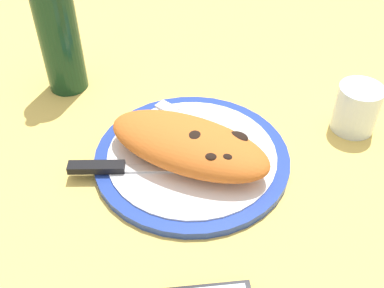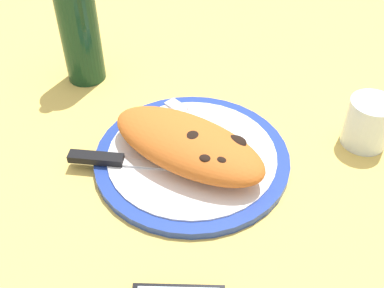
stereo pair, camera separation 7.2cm
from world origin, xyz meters
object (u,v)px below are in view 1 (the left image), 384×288
plate (192,157)px  water_glass (356,110)px  calzone (190,145)px  wine_bottle (57,28)px  knife (117,167)px  fork (187,118)px

plate → water_glass: size_ratio=3.74×
calzone → wine_bottle: bearing=-17.0°
plate → wine_bottle: (30.35, -8.11, 11.49)cm
knife → plate: bearing=-136.1°
water_glass → wine_bottle: wine_bottle is taller
knife → water_glass: water_glass is taller
plate → knife: (8.60, 8.28, 1.31)cm
plate → wine_bottle: bearing=-15.0°
calzone → knife: (8.96, 6.97, -2.53)cm
calzone → wine_bottle: size_ratio=0.86×
fork → knife: (4.12, 15.62, 0.29)cm
calzone → water_glass: water_glass is taller
calzone → plate: bearing=-74.8°
knife → wine_bottle: bearing=-37.0°
wine_bottle → plate: bearing=165.0°
calzone → water_glass: size_ratio=3.15×
knife → water_glass: (-29.64, -27.93, 1.61)cm
plate → calzone: bearing=105.2°
fork → water_glass: size_ratio=2.00×
plate → calzone: size_ratio=1.19×
plate → calzone: calzone is taller
plate → water_glass: bearing=-137.0°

